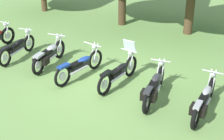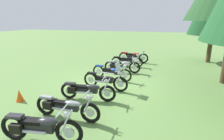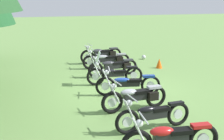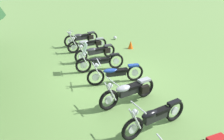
% 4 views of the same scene
% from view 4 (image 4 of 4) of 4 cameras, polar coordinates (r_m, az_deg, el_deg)
% --- Properties ---
extents(ground_plane, '(80.00, 80.00, 0.00)m').
position_cam_4_polar(ground_plane, '(8.81, -1.20, -2.10)').
color(ground_plane, '#6B934C').
extents(motorcycle_1, '(0.63, 2.22, 1.00)m').
position_cam_4_polar(motorcycle_1, '(5.87, 11.89, -12.75)').
color(motorcycle_1, black).
rests_on(motorcycle_1, ground_plane).
extents(motorcycle_2, '(0.79, 2.24, 1.01)m').
position_cam_4_polar(motorcycle_2, '(6.91, 4.80, -5.84)').
color(motorcycle_2, black).
rests_on(motorcycle_2, ground_plane).
extents(motorcycle_3, '(0.77, 2.35, 1.01)m').
position_cam_4_polar(motorcycle_3, '(8.16, 0.95, -0.86)').
color(motorcycle_3, black).
rests_on(motorcycle_3, ground_plane).
extents(motorcycle_4, '(0.61, 2.29, 1.37)m').
position_cam_4_polar(motorcycle_4, '(9.30, -3.56, 2.45)').
color(motorcycle_4, black).
rests_on(motorcycle_4, ground_plane).
extents(motorcycle_5, '(0.71, 2.34, 1.00)m').
position_cam_4_polar(motorcycle_5, '(10.61, -4.44, 5.14)').
color(motorcycle_5, black).
rests_on(motorcycle_5, ground_plane).
extents(motorcycle_6, '(0.61, 2.39, 1.00)m').
position_cam_4_polar(motorcycle_6, '(11.99, -6.71, 7.28)').
color(motorcycle_6, black).
rests_on(motorcycle_6, ground_plane).
extents(motorcycle_7, '(0.82, 2.32, 1.03)m').
position_cam_4_polar(motorcycle_7, '(13.16, -8.47, 8.94)').
color(motorcycle_7, black).
rests_on(motorcycle_7, ground_plane).
extents(traffic_cone, '(0.32, 0.32, 0.48)m').
position_cam_4_polar(traffic_cone, '(12.47, 5.26, 7.10)').
color(traffic_cone, '#EA590F').
rests_on(traffic_cone, ground_plane).
extents(dropped_helmet, '(0.24, 0.24, 0.24)m').
position_cam_4_polar(dropped_helmet, '(14.38, 0.86, 9.05)').
color(dropped_helmet, silver).
rests_on(dropped_helmet, ground_plane).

